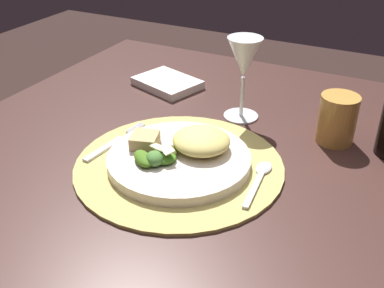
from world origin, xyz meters
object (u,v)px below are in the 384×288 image
at_px(dining_table, 225,236).
at_px(fork, 113,143).
at_px(wine_glass, 244,61).
at_px(amber_tumbler, 337,119).
at_px(napkin, 167,83).
at_px(dinner_plate, 179,159).
at_px(spoon, 260,176).

bearing_deg(dining_table, fork, -171.48).
height_order(wine_glass, amber_tumbler, wine_glass).
height_order(napkin, wine_glass, wine_glass).
bearing_deg(wine_glass, fork, -126.63).
bearing_deg(napkin, dinner_plate, -57.02).
bearing_deg(fork, dinner_plate, -1.10).
xyz_separation_m(dinner_plate, spoon, (0.14, 0.03, -0.01)).
bearing_deg(dinner_plate, napkin, 122.98).
relative_size(dining_table, fork, 6.85).
bearing_deg(dining_table, spoon, -8.91).
bearing_deg(fork, wine_glass, 53.37).
height_order(dinner_plate, wine_glass, wine_glass).
relative_size(dinner_plate, amber_tumbler, 2.65).
height_order(dining_table, amber_tumbler, amber_tumbler).
height_order(spoon, wine_glass, wine_glass).
xyz_separation_m(fork, spoon, (0.28, 0.02, 0.00)).
bearing_deg(spoon, dining_table, 171.09).
bearing_deg(spoon, wine_glass, 119.81).
bearing_deg(dinner_plate, wine_glass, 83.79).
height_order(spoon, napkin, napkin).
distance_m(napkin, amber_tumbler, 0.43).
relative_size(dining_table, wine_glass, 6.61).
bearing_deg(fork, dining_table, 8.52).
distance_m(dinner_plate, wine_glass, 0.25).
xyz_separation_m(dining_table, wine_glass, (-0.05, 0.19, 0.28)).
xyz_separation_m(spoon, wine_glass, (-0.12, 0.20, 0.12)).
distance_m(fork, spoon, 0.29).
height_order(fork, spoon, spoon).
xyz_separation_m(napkin, wine_glass, (0.22, -0.07, 0.11)).
bearing_deg(fork, spoon, 4.75).
bearing_deg(napkin, spoon, -39.10).
xyz_separation_m(dinner_plate, amber_tumbler, (0.22, 0.22, 0.03)).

